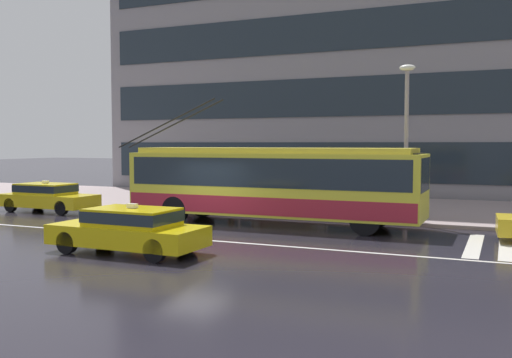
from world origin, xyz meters
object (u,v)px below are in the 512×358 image
object	(u,v)px
trolleybus	(273,183)
street_lamp	(406,127)
pedestrian_walking_past	(262,174)
pedestrian_at_shelter	(192,173)
pedestrian_waiting_by_pole	(233,174)
taxi_queued_behind_bus	(48,196)
pedestrian_approaching_curb	(212,184)
bus_shelter	(285,169)
taxi_oncoming_near	(129,228)

from	to	relation	value
trolleybus	street_lamp	bearing A→B (deg)	28.03
pedestrian_walking_past	street_lamp	size ratio (longest dim) A/B	0.33
trolleybus	pedestrian_at_shelter	size ratio (longest dim) A/B	6.12
pedestrian_waiting_by_pole	street_lamp	xyz separation A→B (m)	(7.65, -0.68, 1.96)
pedestrian_waiting_by_pole	pedestrian_walking_past	bearing A→B (deg)	41.34
taxi_queued_behind_bus	pedestrian_walking_past	xyz separation A→B (m)	(8.74, 4.07, 0.98)
pedestrian_at_shelter	trolleybus	bearing A→B (deg)	-25.04
pedestrian_walking_past	pedestrian_waiting_by_pole	bearing A→B (deg)	-138.66
pedestrian_approaching_curb	pedestrian_waiting_by_pole	bearing A→B (deg)	-29.88
bus_shelter	pedestrian_approaching_curb	bearing A→B (deg)	173.42
taxi_oncoming_near	pedestrian_walking_past	size ratio (longest dim) A/B	2.29
bus_shelter	street_lamp	bearing A→B (deg)	-11.61
trolleybus	pedestrian_walking_past	distance (m)	4.51
taxi_queued_behind_bus	pedestrian_approaching_curb	xyz separation A→B (m)	(6.23, 4.03, 0.47)
taxi_oncoming_near	pedestrian_walking_past	bearing A→B (deg)	92.91
pedestrian_waiting_by_pole	pedestrian_approaching_curb	bearing A→B (deg)	150.12
pedestrian_walking_past	pedestrian_waiting_by_pole	world-z (taller)	same
trolleybus	bus_shelter	distance (m)	3.61
taxi_queued_behind_bus	street_lamp	distance (m)	15.85
pedestrian_at_shelter	pedestrian_approaching_curb	bearing A→B (deg)	86.40
pedestrian_waiting_by_pole	street_lamp	bearing A→B (deg)	-5.08
pedestrian_at_shelter	pedestrian_waiting_by_pole	bearing A→B (deg)	28.41
trolleybus	pedestrian_walking_past	world-z (taller)	trolleybus
taxi_oncoming_near	bus_shelter	world-z (taller)	bus_shelter
bus_shelter	pedestrian_at_shelter	distance (m)	4.11
pedestrian_approaching_curb	pedestrian_walking_past	size ratio (longest dim) A/B	0.90
taxi_queued_behind_bus	taxi_oncoming_near	world-z (taller)	same
pedestrian_approaching_curb	street_lamp	bearing A→B (deg)	-9.53
bus_shelter	pedestrian_approaching_curb	size ratio (longest dim) A/B	2.22
pedestrian_walking_past	pedestrian_at_shelter	bearing A→B (deg)	-146.04
bus_shelter	street_lamp	world-z (taller)	street_lamp
taxi_oncoming_near	bus_shelter	xyz separation A→B (m)	(0.74, 10.25, 1.24)
street_lamp	pedestrian_waiting_by_pole	bearing A→B (deg)	174.92
trolleybus	taxi_oncoming_near	xyz separation A→B (m)	(-1.58, -6.76, -0.89)
trolleybus	pedestrian_waiting_by_pole	bearing A→B (deg)	135.65
taxi_oncoming_near	bus_shelter	distance (m)	10.35
street_lamp	taxi_oncoming_near	bearing A→B (deg)	-123.61
taxi_oncoming_near	pedestrian_waiting_by_pole	world-z (taller)	pedestrian_waiting_by_pole
taxi_oncoming_near	taxi_queued_behind_bus	bearing A→B (deg)	144.35
bus_shelter	pedestrian_waiting_by_pole	distance (m)	2.36
pedestrian_at_shelter	taxi_queued_behind_bus	bearing A→B (deg)	-159.34
bus_shelter	pedestrian_approaching_curb	distance (m)	3.90
taxi_oncoming_near	pedestrian_waiting_by_pole	distance (m)	10.01
pedestrian_approaching_curb	street_lamp	distance (m)	9.60
bus_shelter	pedestrian_at_shelter	xyz separation A→B (m)	(-3.91, -1.28, -0.18)
pedestrian_at_shelter	pedestrian_walking_past	size ratio (longest dim) A/B	1.03
taxi_queued_behind_bus	bus_shelter	xyz separation A→B (m)	(10.03, 3.59, 1.24)
trolleybus	pedestrian_approaching_curb	bearing A→B (deg)	139.69
pedestrian_waiting_by_pole	pedestrian_at_shelter	bearing A→B (deg)	-151.59
bus_shelter	pedestrian_approaching_curb	world-z (taller)	bus_shelter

